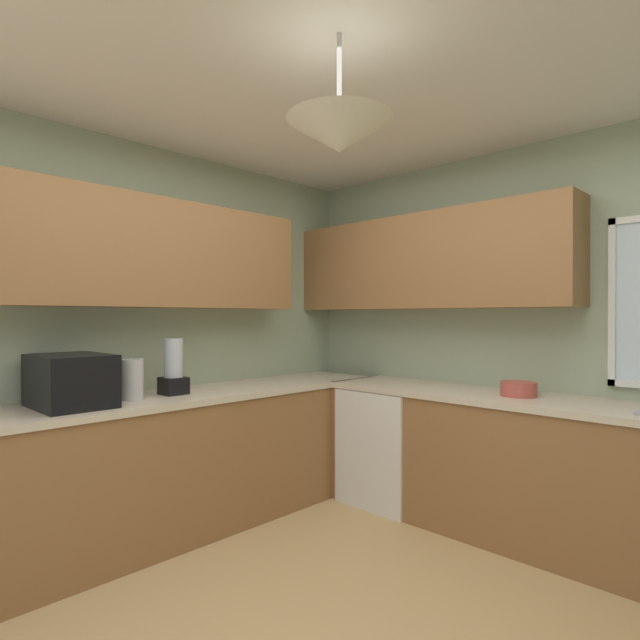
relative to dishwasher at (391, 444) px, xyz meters
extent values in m
cube|color=#9EAD8E|center=(0.88, 0.37, 0.86)|extent=(3.82, 0.06, 2.56)
cube|color=#9EAD8E|center=(-1.00, -1.56, 0.86)|extent=(0.06, 3.92, 2.56)
cube|color=white|center=(0.88, -1.56, 2.17)|extent=(3.82, 3.92, 0.06)
cube|color=white|center=(1.41, 0.33, 1.05)|extent=(0.04, 0.04, 1.01)
cube|color=olive|center=(-0.81, -1.76, 1.38)|extent=(0.32, 2.66, 0.70)
cube|color=olive|center=(0.16, 0.18, 1.38)|extent=(2.25, 0.32, 0.70)
cylinder|color=#B7B7BC|center=(0.88, -1.56, 1.96)|extent=(0.02, 0.02, 0.35)
cone|color=silver|center=(0.88, -1.56, 1.72)|extent=(0.44, 0.44, 0.14)
cube|color=olive|center=(-0.66, -1.56, 0.00)|extent=(0.62, 3.50, 0.85)
cube|color=beige|center=(-0.66, -1.56, 0.45)|extent=(0.65, 3.53, 0.04)
cube|color=olive|center=(1.09, 0.03, 0.00)|extent=(2.88, 0.62, 0.85)
cube|color=beige|center=(1.09, 0.03, 0.45)|extent=(2.91, 0.65, 0.04)
cube|color=white|center=(0.00, 0.00, 0.00)|extent=(0.60, 0.60, 0.85)
cube|color=black|center=(-0.66, -2.07, 0.61)|extent=(0.48, 0.36, 0.29)
cylinder|color=#B7B7BC|center=(-0.64, -1.73, 0.59)|extent=(0.13, 0.13, 0.24)
cylinder|color=#B74C42|center=(0.96, 0.03, 0.51)|extent=(0.22, 0.22, 0.09)
cube|color=black|center=(-0.66, -1.44, 0.52)|extent=(0.15, 0.15, 0.11)
cylinder|color=#B2BCC6|center=(-0.66, -1.44, 0.70)|extent=(0.12, 0.12, 0.25)
camera|label=1|loc=(2.29, -3.12, 0.97)|focal=28.59mm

